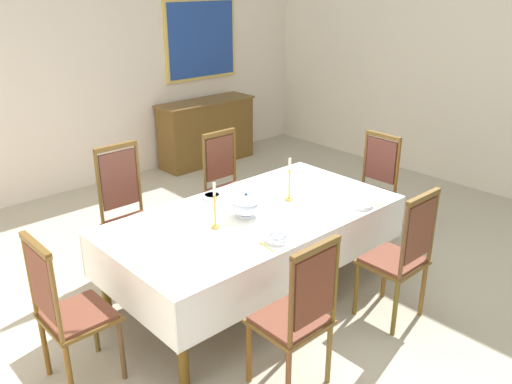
{
  "coord_description": "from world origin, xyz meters",
  "views": [
    {
      "loc": [
        -2.65,
        -3.04,
        2.52
      ],
      "look_at": [
        -0.06,
        -0.21,
        0.97
      ],
      "focal_mm": 37.46,
      "sensor_mm": 36.0,
      "label": 1
    }
  ],
  "objects_px": {
    "chair_head_east": "(372,186)",
    "soup_tureen": "(246,205)",
    "bowl_far_left": "(212,196)",
    "chair_head_west": "(67,309)",
    "dining_table": "(254,221)",
    "chair_north_b": "(228,183)",
    "spoon_primary": "(264,244)",
    "framed_painting": "(201,40)",
    "bowl_near_left": "(277,239)",
    "candlestick_west": "(215,210)",
    "spoon_secondary": "(369,202)",
    "chair_south_b": "(401,255)",
    "candlestick_east": "(289,183)",
    "bowl_near_right": "(363,205)",
    "chair_north_a": "(129,211)",
    "chair_south_a": "(298,314)",
    "sideboard": "(206,132)"
  },
  "relations": [
    {
      "from": "chair_south_a",
      "to": "bowl_near_right",
      "type": "xyz_separation_m",
      "value": [
        1.31,
        0.51,
        0.2
      ]
    },
    {
      "from": "chair_north_b",
      "to": "framed_painting",
      "type": "height_order",
      "value": "framed_painting"
    },
    {
      "from": "chair_south_b",
      "to": "bowl_near_right",
      "type": "bearing_deg",
      "value": 70.89
    },
    {
      "from": "spoon_primary",
      "to": "bowl_near_left",
      "type": "bearing_deg",
      "value": -5.0
    },
    {
      "from": "chair_south_a",
      "to": "framed_painting",
      "type": "xyz_separation_m",
      "value": [
        2.56,
        4.32,
        1.13
      ]
    },
    {
      "from": "spoon_secondary",
      "to": "sideboard",
      "type": "height_order",
      "value": "sideboard"
    },
    {
      "from": "chair_head_east",
      "to": "soup_tureen",
      "type": "height_order",
      "value": "chair_head_east"
    },
    {
      "from": "bowl_far_left",
      "to": "chair_head_west",
      "type": "bearing_deg",
      "value": -162.9
    },
    {
      "from": "chair_south_b",
      "to": "spoon_primary",
      "type": "bearing_deg",
      "value": 147.46
    },
    {
      "from": "dining_table",
      "to": "soup_tureen",
      "type": "xyz_separation_m",
      "value": [
        -0.09,
        0.0,
        0.17
      ]
    },
    {
      "from": "chair_south_b",
      "to": "candlestick_east",
      "type": "height_order",
      "value": "candlestick_east"
    },
    {
      "from": "bowl_near_left",
      "to": "framed_painting",
      "type": "relative_size",
      "value": 0.14
    },
    {
      "from": "chair_head_east",
      "to": "sideboard",
      "type": "xyz_separation_m",
      "value": [
        0.23,
        3.04,
        -0.11
      ]
    },
    {
      "from": "bowl_far_left",
      "to": "spoon_secondary",
      "type": "xyz_separation_m",
      "value": [
        0.92,
        -0.97,
        -0.02
      ]
    },
    {
      "from": "chair_head_east",
      "to": "chair_south_b",
      "type": "bearing_deg",
      "value": 134.7
    },
    {
      "from": "bowl_far_left",
      "to": "chair_south_a",
      "type": "bearing_deg",
      "value": -108.67
    },
    {
      "from": "bowl_near_right",
      "to": "framed_painting",
      "type": "relative_size",
      "value": 0.15
    },
    {
      "from": "bowl_far_left",
      "to": "framed_painting",
      "type": "distance_m",
      "value": 3.61
    },
    {
      "from": "dining_table",
      "to": "candlestick_east",
      "type": "distance_m",
      "value": 0.46
    },
    {
      "from": "chair_south_a",
      "to": "chair_south_b",
      "type": "distance_m",
      "value": 1.14
    },
    {
      "from": "dining_table",
      "to": "candlestick_east",
      "type": "xyz_separation_m",
      "value": [
        0.4,
        0.0,
        0.23
      ]
    },
    {
      "from": "spoon_secondary",
      "to": "chair_head_west",
      "type": "bearing_deg",
      "value": 159.84
    },
    {
      "from": "chair_head_west",
      "to": "framed_painting",
      "type": "height_order",
      "value": "framed_painting"
    },
    {
      "from": "chair_north_a",
      "to": "chair_north_b",
      "type": "distance_m",
      "value": 1.14
    },
    {
      "from": "chair_head_west",
      "to": "bowl_near_right",
      "type": "relative_size",
      "value": 5.92
    },
    {
      "from": "chair_north_a",
      "to": "chair_head_west",
      "type": "height_order",
      "value": "chair_north_a"
    },
    {
      "from": "soup_tureen",
      "to": "candlestick_west",
      "type": "relative_size",
      "value": 0.67
    },
    {
      "from": "dining_table",
      "to": "chair_south_a",
      "type": "distance_m",
      "value": 1.18
    },
    {
      "from": "chair_south_a",
      "to": "soup_tureen",
      "type": "distance_m",
      "value": 1.16
    },
    {
      "from": "bowl_near_left",
      "to": "bowl_near_right",
      "type": "bearing_deg",
      "value": -2.2
    },
    {
      "from": "soup_tureen",
      "to": "chair_south_b",
      "type": "bearing_deg",
      "value": -57.42
    },
    {
      "from": "spoon_primary",
      "to": "framed_painting",
      "type": "bearing_deg",
      "value": 66.77
    },
    {
      "from": "chair_head_west",
      "to": "soup_tureen",
      "type": "distance_m",
      "value": 1.54
    },
    {
      "from": "chair_south_b",
      "to": "chair_north_a",
      "type": "bearing_deg",
      "value": 118.95
    },
    {
      "from": "chair_south_b",
      "to": "bowl_near_right",
      "type": "height_order",
      "value": "chair_south_b"
    },
    {
      "from": "chair_south_b",
      "to": "candlestick_east",
      "type": "bearing_deg",
      "value": 99.29
    },
    {
      "from": "chair_head_east",
      "to": "spoon_secondary",
      "type": "relative_size",
      "value": 6.09
    },
    {
      "from": "chair_head_east",
      "to": "framed_painting",
      "type": "distance_m",
      "value": 3.51
    },
    {
      "from": "chair_north_b",
      "to": "spoon_primary",
      "type": "xyz_separation_m",
      "value": [
        -0.89,
        -1.48,
        0.19
      ]
    },
    {
      "from": "spoon_secondary",
      "to": "chair_north_a",
      "type": "bearing_deg",
      "value": 124.33
    },
    {
      "from": "chair_head_west",
      "to": "sideboard",
      "type": "height_order",
      "value": "chair_head_west"
    },
    {
      "from": "candlestick_west",
      "to": "bowl_far_left",
      "type": "xyz_separation_m",
      "value": [
        0.34,
        0.47,
        -0.13
      ]
    },
    {
      "from": "bowl_near_right",
      "to": "sideboard",
      "type": "xyz_separation_m",
      "value": [
        1.09,
        3.56,
        -0.31
      ]
    },
    {
      "from": "framed_painting",
      "to": "chair_head_east",
      "type": "bearing_deg",
      "value": -96.78
    },
    {
      "from": "chair_head_east",
      "to": "chair_head_west",
      "type": "bearing_deg",
      "value": 90.0
    },
    {
      "from": "spoon_secondary",
      "to": "framed_painting",
      "type": "xyz_separation_m",
      "value": [
        1.13,
        3.79,
        0.95
      ]
    },
    {
      "from": "chair_south_b",
      "to": "bowl_far_left",
      "type": "xyz_separation_m",
      "value": [
        -0.63,
        1.5,
        0.2
      ]
    },
    {
      "from": "chair_south_b",
      "to": "candlestick_east",
      "type": "xyz_separation_m",
      "value": [
        -0.17,
        1.02,
        0.33
      ]
    },
    {
      "from": "bowl_near_left",
      "to": "spoon_primary",
      "type": "distance_m",
      "value": 0.11
    },
    {
      "from": "dining_table",
      "to": "chair_north_b",
      "type": "relative_size",
      "value": 2.21
    }
  ]
}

